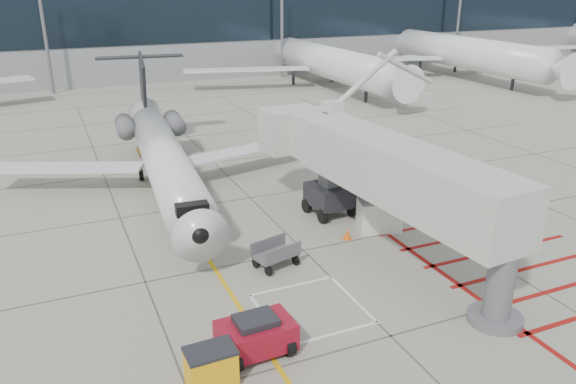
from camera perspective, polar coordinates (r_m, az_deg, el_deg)
name	(u,v)px	position (r m, az deg, el deg)	size (l,w,h in m)	color
ground_plane	(341,287)	(25.67, 5.43, -9.63)	(260.00, 260.00, 0.00)	gray
regional_jet	(167,145)	(34.31, -12.18, 4.70)	(22.42, 28.27, 7.41)	silver
jet_bridge	(399,184)	(27.25, 11.17, 0.81)	(9.05, 19.11, 7.64)	beige
pushback_tug	(256,334)	(21.22, -3.28, -14.20)	(2.75, 1.72, 1.61)	maroon
spill_bin	(211,367)	(20.03, -7.83, -17.17)	(1.64, 1.09, 1.42)	#F6A80D
baggage_cart	(276,254)	(27.00, -1.25, -6.30)	(2.09, 1.32, 1.32)	#525156
ground_power_unit	(379,215)	(31.06, 9.27, -2.31)	(2.29, 1.34, 1.81)	silver
cone_nose	(197,250)	(28.74, -9.24, -5.82)	(0.31, 0.31, 0.43)	#FF530D
cone_side	(347,234)	(30.06, 6.05, -4.26)	(0.41, 0.41, 0.57)	#FD570D
terminal_building	(182,20)	(91.85, -10.74, 16.78)	(180.00, 28.00, 14.00)	gray
terminal_glass_band	(206,19)	(78.21, -8.28, 17.00)	(180.00, 0.10, 6.00)	black
bg_aircraft_c	(321,40)	(73.40, 3.32, 15.19)	(34.63, 38.48, 11.54)	silver
bg_aircraft_d	(451,30)	(84.44, 16.23, 15.53)	(37.73, 41.92, 12.58)	silver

